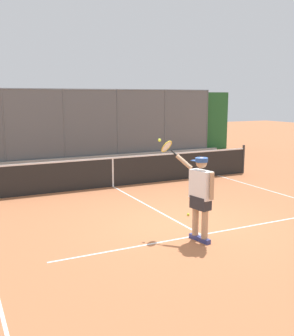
# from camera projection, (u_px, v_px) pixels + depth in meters

# --- Properties ---
(ground_plane) EXTENTS (60.00, 60.00, 0.00)m
(ground_plane) POSITION_uv_depth(u_px,v_px,m) (185.00, 226.00, 8.93)
(ground_plane) COLOR #B76B42
(court_line_markings) EXTENTS (8.32, 9.27, 0.01)m
(court_line_markings) POSITION_uv_depth(u_px,v_px,m) (211.00, 240.00, 8.05)
(court_line_markings) COLOR white
(court_line_markings) RESTS_ON ground
(fence_backdrop) EXTENTS (18.44, 1.37, 3.22)m
(fence_backdrop) POSITION_uv_depth(u_px,v_px,m) (61.00, 126.00, 18.36)
(fence_backdrop) COLOR #565B60
(fence_backdrop) RESTS_ON ground
(tennis_net) EXTENTS (10.69, 0.09, 1.07)m
(tennis_net) POSITION_uv_depth(u_px,v_px,m) (113.00, 172.00, 12.75)
(tennis_net) COLOR #2D2D2D
(tennis_net) RESTS_ON ground
(tennis_player) EXTENTS (0.64, 1.35, 2.00)m
(tennis_player) POSITION_uv_depth(u_px,v_px,m) (200.00, 192.00, 7.85)
(tennis_player) COLOR navy
(tennis_player) RESTS_ON ground
(tennis_ball_near_net) EXTENTS (0.07, 0.07, 0.07)m
(tennis_ball_near_net) POSITION_uv_depth(u_px,v_px,m) (188.00, 214.00, 9.69)
(tennis_ball_near_net) COLOR #CCDB33
(tennis_ball_near_net) RESTS_ON ground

